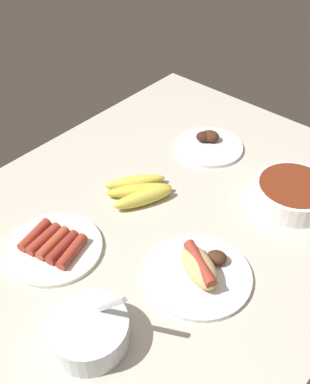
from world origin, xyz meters
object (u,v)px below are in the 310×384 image
object	(u,v)px
bowl_chili	(293,193)
plate_sausages	(54,246)
bowl_coleslaw	(89,330)
banana_bunch	(139,190)
plate_grilled_meat	(209,144)
plate_hotdog_assembled	(200,271)

from	to	relation	value
bowl_chili	plate_sausages	bearing A→B (deg)	146.85
bowl_coleslaw	plate_sausages	distance (cm)	24.53
plate_sausages	banana_bunch	bearing A→B (deg)	-4.63
banana_bunch	bowl_coleslaw	distance (cm)	40.82
banana_bunch	plate_grilled_meat	distance (cm)	28.32
banana_bunch	plate_grilled_meat	world-z (taller)	same
plate_hotdog_assembled	bowl_chili	distance (cm)	33.40
bowl_chili	plate_sausages	xyz separation A→B (cm)	(-48.46, 31.65, -1.95)
plate_hotdog_assembled	bowl_coleslaw	bearing A→B (deg)	166.04
plate_grilled_meat	banana_bunch	bearing A→B (deg)	178.34
banana_bunch	bowl_coleslaw	bearing A→B (deg)	-150.17
bowl_coleslaw	plate_hotdog_assembled	size ratio (longest dim) A/B	0.70
plate_hotdog_assembled	plate_grilled_meat	xyz separation A→B (cm)	(38.60, 25.71, -0.85)
banana_bunch	bowl_coleslaw	size ratio (longest dim) A/B	1.18
bowl_chili	plate_grilled_meat	xyz separation A→B (cm)	(5.36, 28.76, -2.09)
bowl_coleslaw	bowl_chili	distance (cm)	59.06
bowl_coleslaw	plate_sausages	world-z (taller)	bowl_coleslaw
banana_bunch	plate_hotdog_assembled	size ratio (longest dim) A/B	0.82
plate_hotdog_assembled	plate_grilled_meat	bearing A→B (deg)	33.67
bowl_coleslaw	bowl_chili	size ratio (longest dim) A/B	0.83
plate_sausages	plate_grilled_meat	distance (cm)	53.90
bowl_chili	plate_grilled_meat	distance (cm)	29.33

